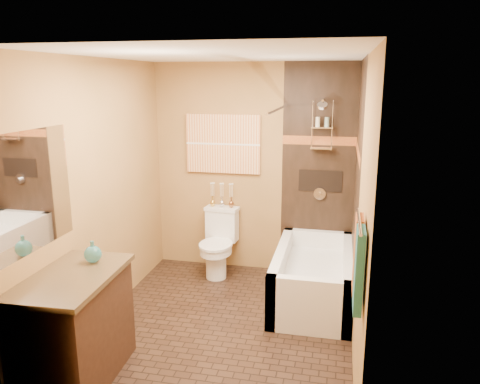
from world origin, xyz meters
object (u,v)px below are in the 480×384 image
(bathtub, at_px, (313,281))
(toilet, at_px, (219,242))
(vanity, at_px, (75,327))
(sunset_painting, at_px, (223,144))

(bathtub, relative_size, toilet, 1.90)
(bathtub, xyz_separation_m, vanity, (-1.72, -1.75, 0.22))
(bathtub, height_order, vanity, vanity)
(toilet, height_order, vanity, vanity)
(sunset_painting, relative_size, toilet, 1.14)
(sunset_painting, bearing_deg, vanity, -102.80)
(toilet, distance_m, vanity, 2.28)
(bathtub, distance_m, toilet, 1.26)
(bathtub, relative_size, vanity, 1.47)
(sunset_painting, distance_m, vanity, 2.77)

